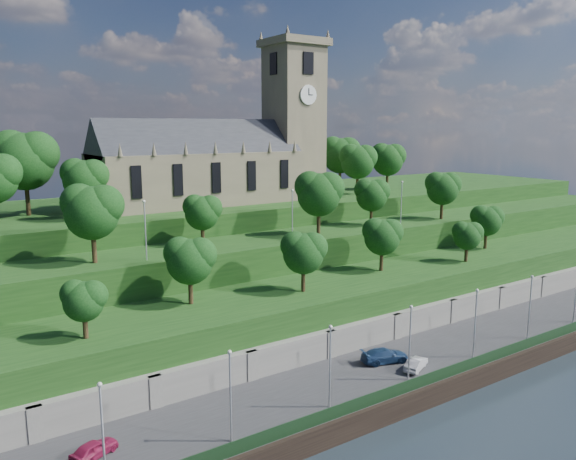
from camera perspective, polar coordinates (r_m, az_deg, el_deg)
ground at (r=59.98m, az=15.21°, el=-16.56°), size 320.00×320.00×0.00m
promenade at (r=63.18m, az=11.03°, el=-13.93°), size 160.00×12.00×2.00m
quay_wall at (r=59.47m, az=15.30°, el=-15.63°), size 160.00×0.50×2.20m
fence at (r=59.21m, az=14.88°, el=-14.13°), size 160.00×0.10×1.20m
retaining_wall at (r=66.58m, az=7.39°, el=-11.12°), size 160.00×2.10×5.00m
embankment_lower at (r=70.40m, az=4.15°, el=-8.54°), size 160.00×12.00×8.00m
embankment_upper at (r=78.35m, az=-0.82°, el=-5.00°), size 160.00×10.00×12.00m
hilltop at (r=95.79m, az=-7.70°, el=-1.31°), size 160.00×32.00×15.00m
church at (r=90.69m, az=-6.35°, el=7.64°), size 38.60×12.35×27.60m
trees_lower at (r=70.17m, az=5.88°, el=-1.31°), size 66.80×8.41×7.38m
trees_upper at (r=75.95m, az=0.49°, el=3.40°), size 61.61×8.17×8.94m
trees_hilltop at (r=89.23m, az=-7.47°, el=7.02°), size 73.92×16.04×11.51m
lamp_posts_promenade at (r=57.51m, az=12.29°, el=-10.57°), size 60.36×0.36×7.76m
lamp_posts_upper at (r=73.83m, az=0.44°, el=2.00°), size 40.36×0.36×6.86m
car_left at (r=48.31m, az=-19.11°, el=-20.27°), size 4.14×2.90×1.31m
car_middle at (r=61.39m, az=12.87°, el=-13.09°), size 4.07×2.81×1.27m
car_right at (r=62.43m, az=9.80°, el=-12.44°), size 5.57×3.51×1.50m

